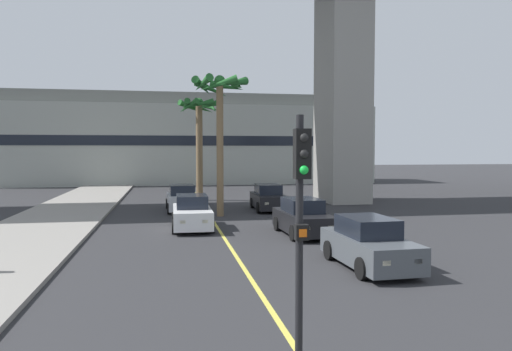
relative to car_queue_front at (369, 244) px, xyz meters
name	(u,v)px	position (x,y,z in m)	size (l,w,h in m)	color
lane_stripe_center	(217,227)	(-3.84, 8.50, -0.72)	(0.14, 56.00, 0.01)	#DBCC4C
pier_building_backdrop	(188,140)	(-3.84, 39.36, 3.97)	(39.82, 8.04, 9.50)	#ADB2A8
car_queue_front	(369,244)	(0.00, 0.00, 0.00)	(1.94, 4.15, 1.56)	#4C5156
car_queue_second	(303,218)	(-0.41, 5.93, 0.00)	(1.93, 4.15, 1.56)	black
car_queue_third	(268,198)	(-0.13, 14.51, 0.00)	(1.92, 4.14, 1.56)	black
car_queue_fourth	(182,199)	(-5.28, 15.03, 0.00)	(1.94, 4.15, 1.56)	#B7BABF
car_queue_fifth	(192,213)	(-5.03, 8.39, 0.00)	(1.87, 4.12, 1.56)	white
traffic_light_median_near	(301,211)	(-4.13, -6.86, 1.99)	(0.24, 0.37, 4.20)	black
palm_tree_near_median	(199,121)	(-3.85, 20.94, 4.97)	(3.18, 3.18, 7.35)	brown
palm_tree_mid_median	(219,102)	(-3.31, 12.41, 5.51)	(3.13, 3.20, 7.70)	brown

